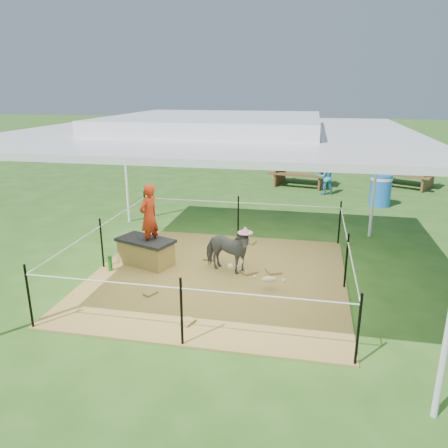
% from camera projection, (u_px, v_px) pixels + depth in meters
% --- Properties ---
extents(ground, '(90.00, 90.00, 0.00)m').
position_uv_depth(ground, '(218.00, 278.00, 8.01)').
color(ground, '#2D5919').
rests_on(ground, ground).
extents(hay_patch, '(4.60, 4.60, 0.03)m').
position_uv_depth(hay_patch, '(218.00, 277.00, 8.01)').
color(hay_patch, brown).
rests_on(hay_patch, ground).
extents(canopy_tent, '(6.30, 6.30, 2.90)m').
position_uv_depth(canopy_tent, '(217.00, 128.00, 7.20)').
color(canopy_tent, silver).
rests_on(canopy_tent, ground).
extents(rope_fence, '(4.54, 4.54, 1.00)m').
position_uv_depth(rope_fence, '(217.00, 245.00, 7.82)').
color(rope_fence, black).
rests_on(rope_fence, ground).
extents(straw_bale, '(1.14, 0.83, 0.46)m').
position_uv_depth(straw_bale, '(146.00, 253.00, 8.50)').
color(straw_bale, olive).
rests_on(straw_bale, hay_patch).
extents(dark_cloth, '(1.23, 0.91, 0.06)m').
position_uv_depth(dark_cloth, '(145.00, 240.00, 8.42)').
color(dark_cloth, black).
rests_on(dark_cloth, straw_bale).
extents(woman, '(0.43, 0.52, 1.23)m').
position_uv_depth(woman, '(149.00, 211.00, 8.23)').
color(woman, '#B12A11').
rests_on(woman, straw_bale).
extents(green_bottle, '(0.10, 0.10, 0.29)m').
position_uv_depth(green_bottle, '(110.00, 263.00, 8.21)').
color(green_bottle, '#186C1C').
rests_on(green_bottle, hay_patch).
extents(pony, '(1.11, 0.76, 0.86)m').
position_uv_depth(pony, '(227.00, 250.00, 8.07)').
color(pony, '#45464A').
rests_on(pony, hay_patch).
extents(pink_hat, '(0.27, 0.27, 0.12)m').
position_uv_depth(pink_hat, '(227.00, 225.00, 7.92)').
color(pink_hat, pink).
rests_on(pink_hat, pony).
extents(foal, '(0.89, 0.63, 0.44)m').
position_uv_depth(foal, '(269.00, 278.00, 7.40)').
color(foal, beige).
rests_on(foal, hay_patch).
extents(trash_barrel, '(0.66, 0.66, 0.93)m').
position_uv_depth(trash_barrel, '(380.00, 190.00, 12.74)').
color(trash_barrel, blue).
rests_on(trash_barrel, ground).
extents(picnic_table_near, '(2.23, 1.79, 0.83)m').
position_uv_depth(picnic_table_near, '(301.00, 174.00, 15.48)').
color(picnic_table_near, '#56321D').
rests_on(picnic_table_near, ground).
extents(picnic_table_far, '(2.51, 2.26, 0.86)m').
position_uv_depth(picnic_table_far, '(404.00, 174.00, 15.32)').
color(picnic_table_far, brown).
rests_on(picnic_table_far, ground).
extents(distant_person, '(0.66, 0.59, 1.14)m').
position_uv_depth(distant_person, '(326.00, 177.00, 14.13)').
color(distant_person, '#3797D1').
rests_on(distant_person, ground).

